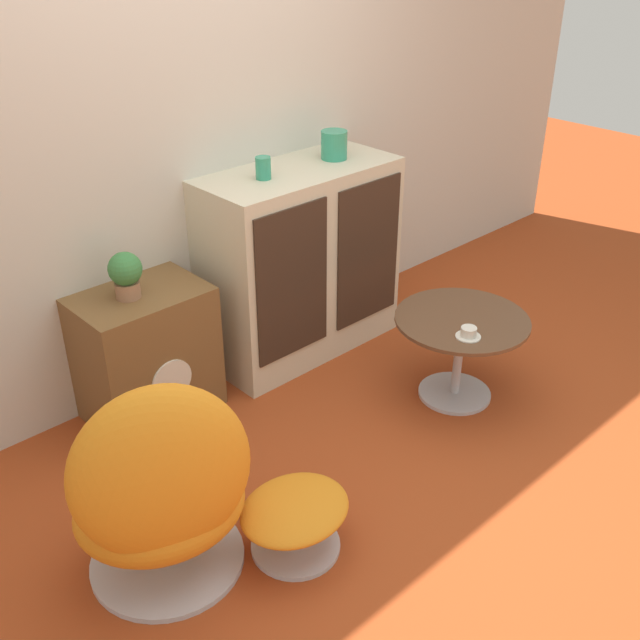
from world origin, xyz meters
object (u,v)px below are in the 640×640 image
object	(u,v)px
tv_console	(147,354)
coffee_table	(460,341)
sideboard	(301,262)
potted_plant	(126,273)
ottoman	(295,515)
vase_inner_left	(334,145)
egg_chair	(161,492)
vase_leftmost	(263,168)
teacup	(468,333)

from	to	relation	value
tv_console	coffee_table	size ratio (longest dim) A/B	0.99
sideboard	potted_plant	xyz separation A→B (m)	(-1.00, 0.04, 0.25)
ottoman	vase_inner_left	xyz separation A→B (m)	(1.29, 1.13, 0.93)
coffee_table	vase_inner_left	bearing A→B (deg)	89.33
egg_chair	coffee_table	size ratio (longest dim) A/B	1.32
egg_chair	vase_leftmost	world-z (taller)	vase_leftmost
tv_console	coffee_table	distance (m)	1.52
tv_console	teacup	xyz separation A→B (m)	(1.06, -1.07, 0.15)
sideboard	egg_chair	size ratio (longest dim) A/B	1.25
vase_leftmost	coffee_table	bearing A→B (deg)	-62.94
egg_chair	potted_plant	xyz separation A→B (m)	(0.46, 0.94, 0.37)
ottoman	vase_inner_left	size ratio (longest dim) A/B	3.03
egg_chair	vase_leftmost	size ratio (longest dim) A/B	7.99
ottoman	vase_leftmost	distance (m)	1.66
ottoman	potted_plant	size ratio (longest dim) A/B	2.03
sideboard	teacup	distance (m)	1.04
vase_inner_left	teacup	size ratio (longest dim) A/B	1.24
sideboard	tv_console	xyz separation A→B (m)	(-0.95, 0.04, -0.19)
tv_console	vase_leftmost	xyz separation A→B (m)	(0.72, -0.04, 0.76)
coffee_table	tv_console	bearing A→B (deg)	141.53
coffee_table	vase_leftmost	world-z (taller)	vase_leftmost
tv_console	vase_inner_left	xyz separation A→B (m)	(1.20, -0.04, 0.78)
egg_chair	potted_plant	world-z (taller)	egg_chair
tv_console	potted_plant	bearing A→B (deg)	179.34
sideboard	teacup	bearing A→B (deg)	-83.95
sideboard	egg_chair	distance (m)	1.72
vase_leftmost	teacup	bearing A→B (deg)	-71.90
ottoman	teacup	bearing A→B (deg)	4.48
coffee_table	vase_leftmost	xyz separation A→B (m)	(-0.46, 0.91, 0.76)
ottoman	coffee_table	world-z (taller)	coffee_table
egg_chair	ottoman	world-z (taller)	egg_chair
egg_chair	ottoman	distance (m)	0.53
vase_inner_left	teacup	bearing A→B (deg)	-97.46
vase_inner_left	vase_leftmost	bearing A→B (deg)	180.00
vase_leftmost	sideboard	bearing A→B (deg)	-0.97
sideboard	coffee_table	size ratio (longest dim) A/B	1.65
sideboard	vase_leftmost	distance (m)	0.61
potted_plant	vase_leftmost	bearing A→B (deg)	-2.66
tv_console	vase_inner_left	size ratio (longest dim) A/B	4.42
egg_chair	tv_console	bearing A→B (deg)	61.41
ottoman	tv_console	bearing A→B (deg)	85.59
sideboard	potted_plant	bearing A→B (deg)	177.73
potted_plant	teacup	size ratio (longest dim) A/B	1.84
tv_console	egg_chair	distance (m)	1.07
ottoman	vase_inner_left	world-z (taller)	vase_inner_left
ottoman	sideboard	bearing A→B (deg)	47.14
teacup	potted_plant	bearing A→B (deg)	136.03
tv_console	egg_chair	xyz separation A→B (m)	(-0.51, -0.93, 0.07)
teacup	vase_inner_left	bearing A→B (deg)	82.54
egg_chair	vase_inner_left	bearing A→B (deg)	27.78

